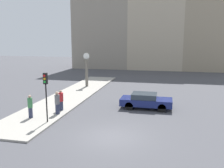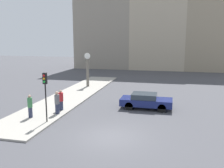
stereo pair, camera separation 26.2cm
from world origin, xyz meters
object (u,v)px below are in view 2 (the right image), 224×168
(sedan_car, at_px, (146,101))
(pedestrian_grey_jacket, at_px, (57,103))
(pedestrian_red_top, at_px, (61,100))
(traffic_light_near, at_px, (45,87))
(street_clock, at_px, (88,70))
(pedestrian_green_hoodie, at_px, (30,106))

(sedan_car, distance_m, pedestrian_grey_jacket, 7.29)
(pedestrian_red_top, height_order, pedestrian_grey_jacket, pedestrian_grey_jacket)
(sedan_car, bearing_deg, pedestrian_red_top, -159.31)
(traffic_light_near, bearing_deg, pedestrian_grey_jacket, 93.03)
(traffic_light_near, xyz_separation_m, street_clock, (-1.48, 13.01, -0.53))
(traffic_light_near, height_order, pedestrian_red_top, traffic_light_near)
(traffic_light_near, distance_m, pedestrian_green_hoodie, 2.36)
(pedestrian_green_hoodie, bearing_deg, street_clock, 89.39)
(sedan_car, relative_size, pedestrian_grey_jacket, 2.45)
(sedan_car, relative_size, pedestrian_red_top, 2.58)
(street_clock, bearing_deg, sedan_car, -44.55)
(sedan_car, distance_m, traffic_light_near, 8.49)
(street_clock, distance_m, pedestrian_grey_jacket, 11.28)
(pedestrian_green_hoodie, bearing_deg, pedestrian_red_top, 59.59)
(pedestrian_grey_jacket, bearing_deg, street_clock, 97.06)
(sedan_car, height_order, street_clock, street_clock)
(pedestrian_green_hoodie, distance_m, pedestrian_red_top, 2.67)
(traffic_light_near, bearing_deg, pedestrian_green_hoodie, 160.37)
(pedestrian_red_top, bearing_deg, pedestrian_green_hoodie, -120.41)
(sedan_car, distance_m, pedestrian_green_hoodie, 9.25)
(pedestrian_red_top, bearing_deg, sedan_car, 20.69)
(street_clock, relative_size, pedestrian_green_hoodie, 2.38)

